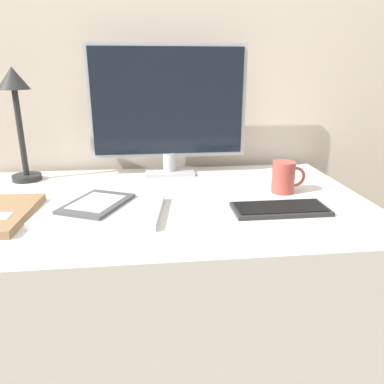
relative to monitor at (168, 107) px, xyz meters
name	(u,v)px	position (x,y,z in m)	size (l,w,h in m)	color
wall_back	(156,37)	(-0.03, 0.14, 0.24)	(3.60, 0.05, 2.40)	beige
desk	(167,299)	(-0.03, -0.30, -0.60)	(1.23, 0.77, 0.71)	silver
monitor	(168,107)	(0.00, 0.00, 0.00)	(0.57, 0.11, 0.47)	#B7B7BC
keyboard	(280,209)	(0.29, -0.43, -0.24)	(0.27, 0.12, 0.01)	#282828
laptop	(102,211)	(-0.21, -0.40, -0.24)	(0.35, 0.28, 0.02)	#BCBCC1
ereader	(97,203)	(-0.22, -0.38, -0.22)	(0.21, 0.24, 0.01)	#4C4C51
desk_lamp	(16,103)	(-0.51, -0.03, 0.02)	(0.11, 0.11, 0.39)	#282828
coffee_mug	(284,177)	(0.35, -0.27, -0.20)	(0.11, 0.07, 0.10)	#B7473D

